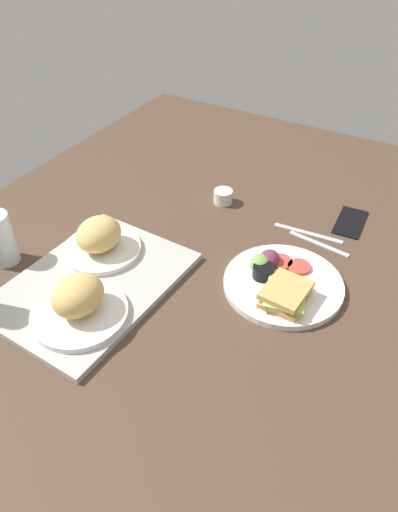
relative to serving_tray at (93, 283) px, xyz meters
The scene contains 10 objects.
ground_plane 27.13cm from the serving_tray, 53.36° to the right, with size 190.00×150.00×3.00cm, color #4C3828.
serving_tray is the anchor object (origin of this frame).
bread_plate_near 11.58cm from the serving_tray, 152.79° to the right, with size 21.11×21.11×9.56cm.
bread_plate_far 12.05cm from the serving_tray, 27.13° to the left, with size 19.69×19.69×9.59cm.
plate_with_salad 44.52cm from the serving_tray, 60.72° to the right, with size 28.35×28.35×5.40cm.
drinking_glass 26.09cm from the serving_tray, 97.86° to the left, with size 6.99×6.99×13.69cm, color silver.
espresso_cup 48.60cm from the serving_tray, 11.76° to the right, with size 5.60×5.60×4.00cm, color silver.
fork 59.17cm from the serving_tray, 44.18° to the right, with size 17.00×1.40×0.50cm, color #B7B7BC.
knife 58.75cm from the serving_tray, 39.34° to the right, with size 19.00×1.40×0.50cm, color #B7B7BC.
cell_phone 72.37cm from the serving_tray, 39.15° to the right, with size 14.40×7.20×0.80cm, color black.
Camera 1 is at (-74.77, -41.30, 77.53)cm, focal length 33.26 mm.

